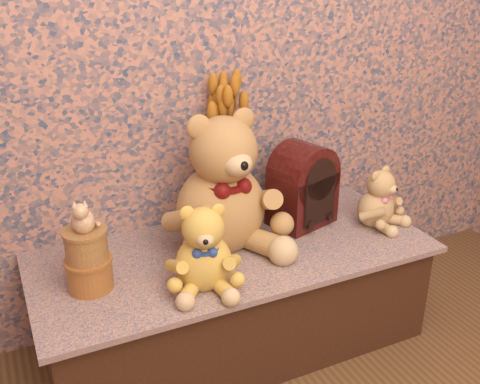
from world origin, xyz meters
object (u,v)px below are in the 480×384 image
Objects in this scene: teddy_small at (377,194)px; cathedral_radio at (303,184)px; teddy_medium at (203,242)px; ceramic_vase at (228,198)px; teddy_large at (220,175)px; biscuit_tin_lower at (90,274)px; cat_figurine at (82,214)px.

teddy_small is 0.28m from cathedral_radio.
teddy_medium is 1.22× the size of teddy_small.
cathedral_radio is 0.29m from ceramic_vase.
teddy_large is at bearing 167.68° from cathedral_radio.
teddy_large is 2.68× the size of ceramic_vase.
teddy_medium is at bearing -129.80° from teddy_large.
biscuit_tin_lower is at bearing 154.64° from teddy_small.
teddy_medium is 1.52× the size of ceramic_vase.
teddy_small reaches higher than biscuit_tin_lower.
cat_figurine is (-0.00, 0.00, 0.20)m from biscuit_tin_lower.
cathedral_radio is at bearing 128.47° from teddy_small.
ceramic_vase is 1.42× the size of biscuit_tin_lower.
biscuit_tin_lower is (-0.32, 0.13, -0.10)m from teddy_medium.
teddy_large is 0.24m from ceramic_vase.
teddy_medium is at bearing 164.13° from teddy_small.
teddy_large is at bearing 71.08° from teddy_medium.
teddy_large reaches higher than biscuit_tin_lower.
cathedral_radio is at bearing 42.06° from teddy_medium.
teddy_small is (0.59, -0.10, -0.14)m from teddy_large.
cathedral_radio is (0.49, 0.24, 0.01)m from teddy_medium.
ceramic_vase is 1.74× the size of cat_figurine.
teddy_large is 3.79× the size of biscuit_tin_lower.
teddy_medium is 0.36m from biscuit_tin_lower.
teddy_small is at bearing -43.22° from cathedral_radio.
teddy_medium reaches higher than teddy_small.
cathedral_radio reaches higher than ceramic_vase.
teddy_large reaches higher than cathedral_radio.
teddy_medium is 0.55m from cathedral_radio.
ceramic_vase is at bearing 22.48° from biscuit_tin_lower.
teddy_small is 1.08m from cat_figurine.
teddy_small is at bearing -27.05° from ceramic_vase.
cat_figurine is (-1.07, 0.02, 0.13)m from teddy_small.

